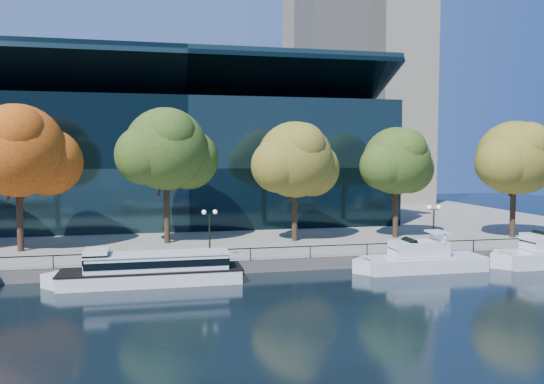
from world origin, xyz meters
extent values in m
plane|color=black|center=(0.00, 0.00, 0.00)|extent=(160.00, 160.00, 0.00)
cube|color=slate|center=(0.00, 36.50, 0.50)|extent=(90.00, 67.00, 1.00)
cube|color=#47443F|center=(0.00, 3.05, 0.50)|extent=(90.00, 0.25, 1.00)
cube|color=black|center=(0.00, 3.25, 1.95)|extent=(88.20, 0.08, 0.08)
cube|color=black|center=(0.00, 3.25, 1.45)|extent=(0.07, 0.07, 0.90)
cube|color=black|center=(-4.00, 32.00, 8.00)|extent=(50.00, 24.00, 16.00)
cube|color=black|center=(-4.00, 28.00, 17.50)|extent=(50.00, 17.14, 7.86)
cube|color=gray|center=(28.00, 55.00, 32.50)|extent=(22.00, 22.00, 65.00)
cube|color=white|center=(-7.73, 0.98, 0.51)|extent=(12.98, 3.15, 1.02)
cube|color=black|center=(-7.73, 0.98, 1.04)|extent=(13.24, 3.21, 0.11)
cube|color=white|center=(-14.22, 0.98, 0.51)|extent=(2.61, 2.61, 1.02)
cube|color=white|center=(-7.26, 0.98, 1.62)|extent=(10.12, 2.58, 1.11)
cube|color=black|center=(-7.26, 0.98, 1.67)|extent=(10.25, 2.65, 0.51)
cube|color=white|center=(-7.26, 0.98, 2.22)|extent=(10.38, 2.71, 0.09)
cube|color=white|center=(-11.62, 0.98, 1.90)|extent=(1.67, 2.21, 1.67)
cube|color=black|center=(-11.62, 0.98, 2.09)|extent=(1.71, 2.27, 0.65)
cube|color=white|center=(14.03, 0.92, 0.57)|extent=(10.05, 2.87, 1.15)
cube|color=white|center=(9.01, 0.92, 0.57)|extent=(2.20, 2.20, 1.15)
cube|color=white|center=(14.03, 0.92, 1.17)|extent=(9.84, 2.81, 0.08)
cube|color=white|center=(13.53, 0.92, 1.87)|extent=(4.52, 2.15, 1.24)
cube|color=black|center=(12.22, 0.92, 1.96)|extent=(1.98, 2.07, 1.57)
cube|color=white|center=(15.23, 0.92, 2.77)|extent=(0.24, 2.24, 0.77)
cube|color=white|center=(15.23, 0.92, 3.16)|extent=(1.34, 2.24, 0.14)
cube|color=white|center=(21.09, 0.47, 0.64)|extent=(2.36, 2.36, 1.29)
cube|color=black|center=(24.18, 0.47, 2.20)|extent=(1.96, 2.16, 1.62)
cylinder|color=black|center=(-19.21, 11.36, 4.55)|extent=(0.56, 0.56, 7.09)
cylinder|color=black|center=(-18.71, 11.56, 7.33)|extent=(1.15, 1.72, 3.55)
cylinder|color=black|center=(-19.61, 11.06, 7.08)|extent=(1.05, 1.19, 3.18)
sphere|color=#97300C|center=(-19.21, 11.36, 9.87)|extent=(8.15, 8.15, 8.15)
sphere|color=#97300C|center=(-16.97, 12.59, 8.85)|extent=(6.11, 6.11, 6.11)
sphere|color=#97300C|center=(-18.81, 9.73, 11.29)|extent=(4.89, 4.89, 4.89)
cylinder|color=black|center=(-6.49, 13.27, 4.62)|extent=(0.56, 0.56, 7.24)
cylinder|color=black|center=(-5.99, 13.47, 7.47)|extent=(1.16, 1.75, 3.63)
cylinder|color=black|center=(-6.89, 12.97, 7.21)|extent=(1.07, 1.21, 3.24)
sphere|color=#2E4816|center=(-6.49, 13.27, 10.05)|extent=(7.92, 7.92, 7.92)
sphere|color=#2E4816|center=(-4.32, 14.46, 9.06)|extent=(5.94, 5.94, 5.94)
sphere|color=#2E4816|center=(-8.48, 12.48, 9.46)|extent=(5.55, 5.55, 5.55)
sphere|color=#2E4816|center=(-6.10, 11.68, 11.44)|extent=(4.75, 4.75, 4.75)
cylinder|color=black|center=(5.89, 11.98, 4.21)|extent=(0.56, 0.56, 6.42)
cylinder|color=black|center=(6.39, 12.18, 6.73)|extent=(1.07, 1.59, 3.23)
cylinder|color=black|center=(5.49, 11.68, 6.50)|extent=(0.98, 1.11, 2.88)
sphere|color=brown|center=(5.89, 11.98, 9.02)|extent=(7.48, 7.48, 7.48)
sphere|color=brown|center=(7.95, 13.10, 8.09)|extent=(5.61, 5.61, 5.61)
sphere|color=brown|center=(4.02, 11.23, 8.46)|extent=(5.24, 5.24, 5.24)
sphere|color=brown|center=(6.26, 10.48, 10.33)|extent=(4.49, 4.49, 4.49)
cylinder|color=black|center=(16.63, 12.01, 4.15)|extent=(0.56, 0.56, 6.31)
cylinder|color=black|center=(17.13, 12.21, 6.63)|extent=(1.06, 1.57, 3.17)
cylinder|color=black|center=(16.23, 11.71, 6.41)|extent=(0.97, 1.09, 2.83)
sphere|color=#2E4816|center=(16.63, 12.01, 8.88)|extent=(6.89, 6.89, 6.89)
sphere|color=#2E4816|center=(18.52, 13.04, 8.02)|extent=(5.16, 5.16, 5.16)
sphere|color=#2E4816|center=(14.91, 11.32, 8.37)|extent=(4.82, 4.82, 4.82)
sphere|color=#2E4816|center=(16.97, 10.63, 10.09)|extent=(4.13, 4.13, 4.13)
cylinder|color=black|center=(28.50, 9.61, 4.27)|extent=(0.56, 0.56, 6.55)
cylinder|color=black|center=(29.00, 9.81, 6.85)|extent=(1.08, 1.62, 3.29)
cylinder|color=black|center=(28.10, 9.31, 6.61)|extent=(1.00, 1.12, 2.94)
sphere|color=brown|center=(28.50, 9.61, 9.19)|extent=(7.55, 7.55, 7.55)
sphere|color=brown|center=(30.58, 10.75, 8.24)|extent=(5.67, 5.67, 5.67)
sphere|color=brown|center=(26.61, 8.86, 8.62)|extent=(5.29, 5.29, 5.29)
sphere|color=brown|center=(28.88, 8.10, 10.51)|extent=(4.53, 4.53, 4.53)
cylinder|color=black|center=(-3.17, 4.50, 2.80)|extent=(0.14, 0.14, 3.60)
cube|color=black|center=(-3.17, 4.50, 4.65)|extent=(0.90, 0.06, 0.06)
sphere|color=white|center=(-3.62, 4.50, 4.85)|extent=(0.36, 0.36, 0.36)
sphere|color=white|center=(-2.72, 4.50, 4.85)|extent=(0.36, 0.36, 0.36)
cylinder|color=black|center=(16.79, 4.50, 2.80)|extent=(0.14, 0.14, 3.60)
cube|color=black|center=(16.79, 4.50, 4.65)|extent=(0.90, 0.06, 0.06)
sphere|color=white|center=(16.34, 4.50, 4.85)|extent=(0.36, 0.36, 0.36)
sphere|color=white|center=(17.24, 4.50, 4.85)|extent=(0.36, 0.36, 0.36)
camera|label=1|loc=(-6.94, -38.51, 9.48)|focal=35.00mm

